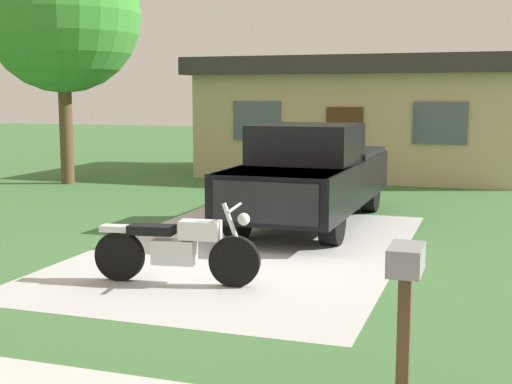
{
  "coord_description": "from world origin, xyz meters",
  "views": [
    {
      "loc": [
        3.55,
        -10.32,
        2.44
      ],
      "look_at": [
        0.05,
        0.17,
        0.9
      ],
      "focal_mm": 49.32,
      "sensor_mm": 36.0,
      "label": 1
    }
  ],
  "objects_px": {
    "motorcycle": "(177,248)",
    "shade_tree": "(62,15)",
    "pickup_truck": "(312,173)",
    "neighbor_house": "(361,116)",
    "mailbox": "(405,281)"
  },
  "relations": [
    {
      "from": "motorcycle",
      "to": "pickup_truck",
      "type": "bearing_deg",
      "value": 82.98
    },
    {
      "from": "motorcycle",
      "to": "neighbor_house",
      "type": "height_order",
      "value": "neighbor_house"
    },
    {
      "from": "mailbox",
      "to": "neighbor_house",
      "type": "relative_size",
      "value": 0.13
    },
    {
      "from": "neighbor_house",
      "to": "shade_tree",
      "type": "bearing_deg",
      "value": -146.4
    },
    {
      "from": "motorcycle",
      "to": "neighbor_house",
      "type": "relative_size",
      "value": 0.23
    },
    {
      "from": "motorcycle",
      "to": "neighbor_house",
      "type": "distance_m",
      "value": 13.42
    },
    {
      "from": "mailbox",
      "to": "shade_tree",
      "type": "distance_m",
      "value": 15.68
    },
    {
      "from": "motorcycle",
      "to": "pickup_truck",
      "type": "distance_m",
      "value": 4.88
    },
    {
      "from": "motorcycle",
      "to": "mailbox",
      "type": "bearing_deg",
      "value": -39.24
    },
    {
      "from": "mailbox",
      "to": "shade_tree",
      "type": "xyz_separation_m",
      "value": [
        -10.45,
        11.13,
        3.58
      ]
    },
    {
      "from": "pickup_truck",
      "to": "mailbox",
      "type": "distance_m",
      "value": 7.87
    },
    {
      "from": "motorcycle",
      "to": "shade_tree",
      "type": "bearing_deg",
      "value": 130.4
    },
    {
      "from": "neighbor_house",
      "to": "mailbox",
      "type": "bearing_deg",
      "value": -78.69
    },
    {
      "from": "pickup_truck",
      "to": "neighbor_house",
      "type": "height_order",
      "value": "neighbor_house"
    },
    {
      "from": "mailbox",
      "to": "shade_tree",
      "type": "relative_size",
      "value": 0.19
    }
  ]
}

